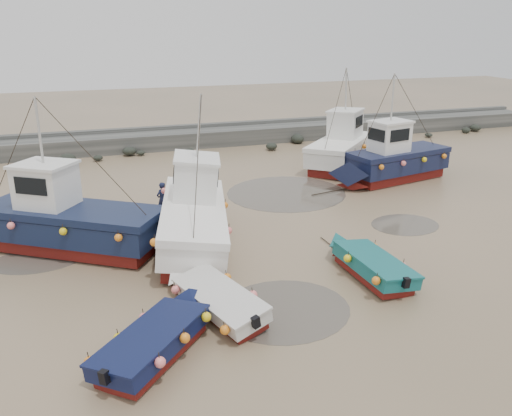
{
  "coord_description": "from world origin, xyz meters",
  "views": [
    {
      "loc": [
        -6.92,
        -15.18,
        8.89
      ],
      "look_at": [
        -0.85,
        4.0,
        1.4
      ],
      "focal_mm": 35.0,
      "sensor_mm": 36.0,
      "label": 1
    }
  ],
  "objects_px": {
    "cabin_boat_3": "(344,145)",
    "cabin_boat_2": "(391,159)",
    "cabin_boat_1": "(190,212)",
    "dinghy_1": "(161,335)",
    "cabin_boat_0": "(58,219)",
    "person": "(164,216)",
    "dinghy_2": "(367,261)",
    "dinghy_0": "(216,294)"
  },
  "relations": [
    {
      "from": "cabin_boat_3",
      "to": "cabin_boat_2",
      "type": "bearing_deg",
      "value": -30.31
    },
    {
      "from": "cabin_boat_1",
      "to": "cabin_boat_2",
      "type": "relative_size",
      "value": 1.13
    },
    {
      "from": "dinghy_1",
      "to": "cabin_boat_0",
      "type": "height_order",
      "value": "cabin_boat_0"
    },
    {
      "from": "cabin_boat_2",
      "to": "person",
      "type": "bearing_deg",
      "value": 85.59
    },
    {
      "from": "dinghy_1",
      "to": "dinghy_2",
      "type": "relative_size",
      "value": 0.85
    },
    {
      "from": "cabin_boat_0",
      "to": "cabin_boat_2",
      "type": "height_order",
      "value": "same"
    },
    {
      "from": "cabin_boat_2",
      "to": "person",
      "type": "relative_size",
      "value": 5.42
    },
    {
      "from": "cabin_boat_2",
      "to": "cabin_boat_3",
      "type": "height_order",
      "value": "same"
    },
    {
      "from": "cabin_boat_3",
      "to": "person",
      "type": "xyz_separation_m",
      "value": [
        -12.62,
        -5.72,
        -1.37
      ]
    },
    {
      "from": "cabin_boat_1",
      "to": "dinghy_1",
      "type": "bearing_deg",
      "value": -95.45
    },
    {
      "from": "cabin_boat_1",
      "to": "cabin_boat_3",
      "type": "height_order",
      "value": "same"
    },
    {
      "from": "dinghy_1",
      "to": "cabin_boat_2",
      "type": "height_order",
      "value": "cabin_boat_2"
    },
    {
      "from": "cabin_boat_1",
      "to": "cabin_boat_2",
      "type": "distance_m",
      "value": 13.77
    },
    {
      "from": "dinghy_1",
      "to": "cabin_boat_1",
      "type": "relative_size",
      "value": 0.46
    },
    {
      "from": "cabin_boat_1",
      "to": "dinghy_0",
      "type": "bearing_deg",
      "value": -81.13
    },
    {
      "from": "dinghy_0",
      "to": "cabin_boat_1",
      "type": "height_order",
      "value": "cabin_boat_1"
    },
    {
      "from": "cabin_boat_0",
      "to": "cabin_boat_1",
      "type": "height_order",
      "value": "same"
    },
    {
      "from": "cabin_boat_0",
      "to": "cabin_boat_1",
      "type": "distance_m",
      "value": 5.41
    },
    {
      "from": "dinghy_2",
      "to": "cabin_boat_0",
      "type": "xyz_separation_m",
      "value": [
        -11.06,
        5.9,
        0.77
      ]
    },
    {
      "from": "dinghy_0",
      "to": "cabin_boat_3",
      "type": "bearing_deg",
      "value": 30.65
    },
    {
      "from": "dinghy_0",
      "to": "dinghy_2",
      "type": "xyz_separation_m",
      "value": [
        5.95,
        0.66,
        0.0
      ]
    },
    {
      "from": "dinghy_0",
      "to": "dinghy_2",
      "type": "height_order",
      "value": "same"
    },
    {
      "from": "dinghy_2",
      "to": "cabin_boat_0",
      "type": "relative_size",
      "value": 0.6
    },
    {
      "from": "dinghy_2",
      "to": "person",
      "type": "xyz_separation_m",
      "value": [
        -6.49,
        8.31,
        -0.55
      ]
    },
    {
      "from": "dinghy_1",
      "to": "cabin_boat_1",
      "type": "distance_m",
      "value": 7.86
    },
    {
      "from": "dinghy_1",
      "to": "dinghy_0",
      "type": "bearing_deg",
      "value": 83.78
    },
    {
      "from": "dinghy_0",
      "to": "person",
      "type": "relative_size",
      "value": 3.38
    },
    {
      "from": "dinghy_0",
      "to": "dinghy_1",
      "type": "relative_size",
      "value": 1.19
    },
    {
      "from": "cabin_boat_1",
      "to": "person",
      "type": "relative_size",
      "value": 6.14
    },
    {
      "from": "dinghy_0",
      "to": "cabin_boat_3",
      "type": "relative_size",
      "value": 0.77
    },
    {
      "from": "dinghy_0",
      "to": "cabin_boat_2",
      "type": "height_order",
      "value": "cabin_boat_2"
    },
    {
      "from": "cabin_boat_3",
      "to": "person",
      "type": "relative_size",
      "value": 4.39
    },
    {
      "from": "dinghy_1",
      "to": "person",
      "type": "distance_m",
      "value": 10.84
    },
    {
      "from": "dinghy_2",
      "to": "cabin_boat_1",
      "type": "distance_m",
      "value": 7.68
    },
    {
      "from": "cabin_boat_1",
      "to": "cabin_boat_2",
      "type": "bearing_deg",
      "value": 32.45
    },
    {
      "from": "cabin_boat_0",
      "to": "person",
      "type": "bearing_deg",
      "value": -30.2
    },
    {
      "from": "cabin_boat_0",
      "to": "cabin_boat_3",
      "type": "bearing_deg",
      "value": -32.74
    },
    {
      "from": "cabin_boat_0",
      "to": "person",
      "type": "distance_m",
      "value": 5.33
    },
    {
      "from": "person",
      "to": "cabin_boat_0",
      "type": "bearing_deg",
      "value": -3.06
    },
    {
      "from": "cabin_boat_3",
      "to": "dinghy_0",
      "type": "bearing_deg",
      "value": -83.92
    },
    {
      "from": "dinghy_0",
      "to": "cabin_boat_2",
      "type": "relative_size",
      "value": 0.62
    },
    {
      "from": "dinghy_0",
      "to": "dinghy_1",
      "type": "height_order",
      "value": "same"
    }
  ]
}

